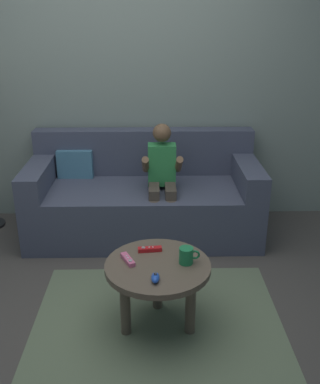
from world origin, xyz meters
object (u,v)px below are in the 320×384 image
at_px(game_remote_red_far_corner, 150,249).
at_px(coffee_mug, 187,256).
at_px(couch, 143,199).
at_px(coffee_table, 158,274).
at_px(game_remote_pink_near_edge, 128,259).
at_px(nunchuk_blue, 155,278).
at_px(person_seated_on_couch, 162,177).

height_order(game_remote_red_far_corner, coffee_mug, coffee_mug).
height_order(couch, coffee_table, couch).
bearing_deg(game_remote_pink_near_edge, couch, 86.95).
xyz_separation_m(game_remote_pink_near_edge, nunchuk_blue, (0.15, -0.20, 0.01)).
bearing_deg(coffee_mug, couch, 102.04).
bearing_deg(game_remote_red_far_corner, coffee_mug, -33.77).
xyz_separation_m(couch, game_remote_red_far_corner, (0.06, -1.10, 0.14)).
bearing_deg(person_seated_on_couch, nunchuk_blue, -92.92).
distance_m(couch, game_remote_pink_near_edge, 1.23).
height_order(game_remote_pink_near_edge, game_remote_red_far_corner, same).
height_order(person_seated_on_couch, game_remote_pink_near_edge, person_seated_on_couch).
distance_m(coffee_table, coffee_mug, 0.20).
bearing_deg(game_remote_pink_near_edge, coffee_mug, -3.97).
relative_size(person_seated_on_couch, game_remote_red_far_corner, 6.63).
bearing_deg(coffee_mug, game_remote_pink_near_edge, 176.03).
relative_size(couch, person_seated_on_couch, 1.95).
relative_size(person_seated_on_couch, nunchuk_blue, 10.28).
bearing_deg(couch, coffee_mug, -77.96).
relative_size(couch, nunchuk_blue, 20.10).
xyz_separation_m(coffee_table, nunchuk_blue, (-0.01, -0.18, 0.09)).
bearing_deg(couch, game_remote_red_far_corner, -86.95).
distance_m(game_remote_pink_near_edge, nunchuk_blue, 0.25).
distance_m(coffee_table, nunchuk_blue, 0.20).
bearing_deg(nunchuk_blue, coffee_mug, 45.13).
distance_m(game_remote_pink_near_edge, coffee_mug, 0.33).
xyz_separation_m(couch, coffee_table, (0.10, -1.24, 0.06)).
xyz_separation_m(game_remote_pink_near_edge, coffee_mug, (0.33, -0.02, 0.04)).
bearing_deg(coffee_table, coffee_mug, 0.67).
bearing_deg(coffee_table, game_remote_red_far_corner, 107.78).
bearing_deg(coffee_mug, person_seated_on_couch, 96.03).
xyz_separation_m(coffee_table, coffee_mug, (0.16, 0.00, 0.12)).
relative_size(game_remote_pink_near_edge, game_remote_red_far_corner, 0.99).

